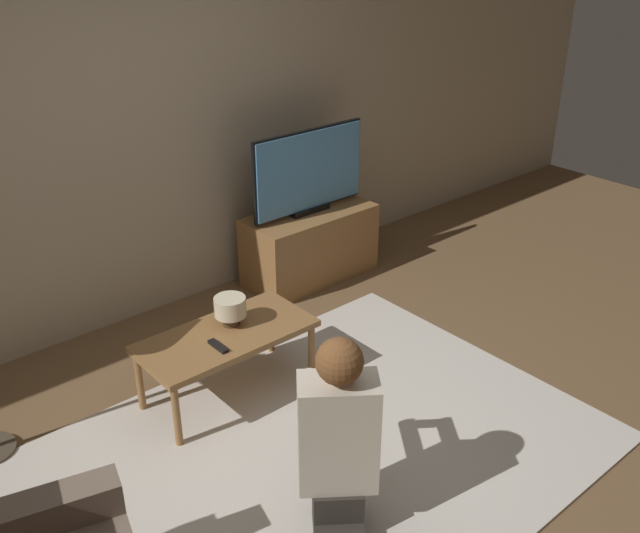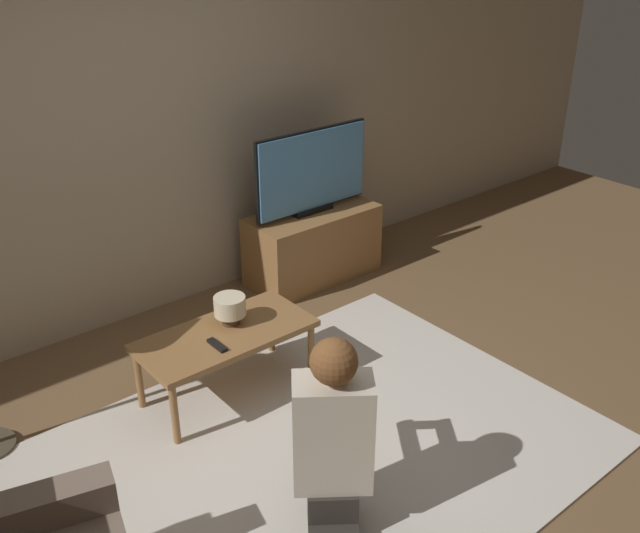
% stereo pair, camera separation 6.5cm
% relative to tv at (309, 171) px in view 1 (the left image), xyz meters
% --- Properties ---
extents(ground_plane, '(10.00, 10.00, 0.00)m').
position_rel_tv_xyz_m(ground_plane, '(-1.23, -1.56, -0.85)').
color(ground_plane, brown).
extents(wall_back, '(10.00, 0.06, 2.60)m').
position_rel_tv_xyz_m(wall_back, '(-1.23, 0.37, 0.45)').
color(wall_back, tan).
rests_on(wall_back, ground_plane).
extents(rug, '(2.77, 2.09, 0.02)m').
position_rel_tv_xyz_m(rug, '(-1.23, -1.56, -0.84)').
color(rug, silver).
rests_on(rug, ground_plane).
extents(tv_stand, '(0.99, 0.46, 0.54)m').
position_rel_tv_xyz_m(tv_stand, '(0.00, -0.00, -0.58)').
color(tv_stand, olive).
rests_on(tv_stand, ground_plane).
extents(tv, '(0.97, 0.08, 0.62)m').
position_rel_tv_xyz_m(tv, '(0.00, 0.00, 0.00)').
color(tv, black).
rests_on(tv, tv_stand).
extents(coffee_table, '(0.98, 0.48, 0.42)m').
position_rel_tv_xyz_m(coffee_table, '(-1.31, -0.84, -0.48)').
color(coffee_table, olive).
rests_on(coffee_table, ground_plane).
extents(person_kneeling, '(0.65, 0.75, 0.99)m').
position_rel_tv_xyz_m(person_kneeling, '(-1.50, -1.98, -0.34)').
color(person_kneeling, '#332D28').
rests_on(person_kneeling, rug).
extents(table_lamp, '(0.18, 0.18, 0.17)m').
position_rel_tv_xyz_m(table_lamp, '(-1.23, -0.78, -0.33)').
color(table_lamp, '#4C3823').
rests_on(table_lamp, coffee_table).
extents(remote, '(0.04, 0.15, 0.02)m').
position_rel_tv_xyz_m(remote, '(-1.42, -0.94, -0.42)').
color(remote, black).
rests_on(remote, coffee_table).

